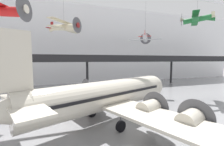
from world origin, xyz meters
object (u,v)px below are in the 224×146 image
at_px(airliner_silver_main, 102,96).
at_px(suspended_plane_silver_racer, 145,38).
at_px(suspended_plane_cream_biplane, 64,27).
at_px(suspended_plane_red_highwing, 0,11).
at_px(suspended_plane_green_biplane, 197,19).

height_order(airliner_silver_main, suspended_plane_silver_racer, suspended_plane_silver_racer).
height_order(airliner_silver_main, suspended_plane_cream_biplane, suspended_plane_cream_biplane).
height_order(suspended_plane_silver_racer, suspended_plane_red_highwing, suspended_plane_red_highwing).
xyz_separation_m(suspended_plane_red_highwing, suspended_plane_cream_biplane, (7.75, 10.91, 0.73)).
distance_m(airliner_silver_main, suspended_plane_silver_racer, 22.88).
relative_size(suspended_plane_green_biplane, suspended_plane_cream_biplane, 0.82).
height_order(suspended_plane_green_biplane, suspended_plane_red_highwing, suspended_plane_green_biplane).
distance_m(suspended_plane_red_highwing, suspended_plane_cream_biplane, 13.40).
xyz_separation_m(suspended_plane_green_biplane, suspended_plane_cream_biplane, (-28.24, 6.92, -2.25)).
bearing_deg(suspended_plane_cream_biplane, suspended_plane_silver_racer, 36.39).
distance_m(airliner_silver_main, suspended_plane_green_biplane, 29.08).
relative_size(suspended_plane_red_highwing, suspended_plane_cream_biplane, 1.08).
bearing_deg(suspended_plane_green_biplane, suspended_plane_cream_biplane, 31.13).
bearing_deg(airliner_silver_main, suspended_plane_green_biplane, -2.72).
relative_size(suspended_plane_silver_racer, suspended_plane_cream_biplane, 1.14).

